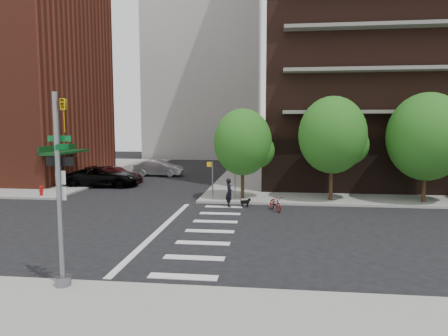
{
  "coord_description": "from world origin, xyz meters",
  "views": [
    {
      "loc": [
        5.93,
        -18.89,
        5.12
      ],
      "look_at": [
        3.0,
        6.0,
        2.5
      ],
      "focal_mm": 32.0,
      "sensor_mm": 36.0,
      "label": 1
    }
  ],
  "objects": [
    {
      "name": "scooter",
      "position": [
        6.25,
        5.24,
        0.45
      ],
      "size": [
        1.16,
        1.83,
        0.91
      ],
      "primitive_type": "imported",
      "rotation": [
        0.0,
        0.0,
        0.35
      ],
      "color": "maroon",
      "rests_on": "ground"
    },
    {
      "name": "ground",
      "position": [
        0.0,
        0.0,
        0.0
      ],
      "size": [
        120.0,
        120.0,
        0.0
      ],
      "primitive_type": "plane",
      "color": "black",
      "rests_on": "ground"
    },
    {
      "name": "crosswalk",
      "position": [
        2.21,
        -0.0,
        0.01
      ],
      "size": [
        3.85,
        13.0,
        0.01
      ],
      "color": "silver",
      "rests_on": "ground"
    },
    {
      "name": "traffic_signal",
      "position": [
        -0.47,
        -7.49,
        2.7
      ],
      "size": [
        0.9,
        0.75,
        6.0
      ],
      "color": "slate",
      "rests_on": "sidewalk_s"
    },
    {
      "name": "parked_car_maroon",
      "position": [
        -8.19,
        15.9,
        0.74
      ],
      "size": [
        2.43,
        5.25,
        1.49
      ],
      "primitive_type": "imported",
      "rotation": [
        0.0,
        0.0,
        1.5
      ],
      "color": "#450E11",
      "rests_on": "ground"
    },
    {
      "name": "pedestrian_signal",
      "position": [
        2.32,
        7.92,
        1.85
      ],
      "size": [
        2.18,
        0.67,
        2.6
      ],
      "color": "slate",
      "rests_on": "sidewalk_ne"
    },
    {
      "name": "parked_car_silver",
      "position": [
        -5.6,
        21.07,
        0.82
      ],
      "size": [
        1.76,
        5.0,
        1.65
      ],
      "primitive_type": "imported",
      "rotation": [
        0.0,
        0.0,
        1.58
      ],
      "color": "#A8ACB0",
      "rests_on": "ground"
    },
    {
      "name": "parked_car_black",
      "position": [
        -8.2,
        13.39,
        0.85
      ],
      "size": [
        3.42,
        6.35,
        1.7
      ],
      "primitive_type": "imported",
      "rotation": [
        0.0,
        0.0,
        1.67
      ],
      "color": "black",
      "rests_on": "ground"
    },
    {
      "name": "fire_hydrant",
      "position": [
        -10.5,
        7.8,
        0.55
      ],
      "size": [
        0.24,
        0.24,
        0.73
      ],
      "color": "#A50C0C",
      "rests_on": "sidewalk_nw"
    },
    {
      "name": "sidewalk_ne",
      "position": [
        20.5,
        23.5,
        0.07
      ],
      "size": [
        39.0,
        33.0,
        0.15
      ],
      "primitive_type": "cube",
      "color": "gray",
      "rests_on": "ground"
    },
    {
      "name": "tree_a",
      "position": [
        4.0,
        8.5,
        4.04
      ],
      "size": [
        4.0,
        4.0,
        5.9
      ],
      "color": "#301E11",
      "rests_on": "sidewalk_ne"
    },
    {
      "name": "tree_c",
      "position": [
        16.0,
        8.5,
        4.45
      ],
      "size": [
        5.0,
        5.0,
        6.8
      ],
      "color": "#301E11",
      "rests_on": "sidewalk_ne"
    },
    {
      "name": "sidewalk_nw",
      "position": [
        -24.5,
        23.5,
        0.07
      ],
      "size": [
        31.0,
        33.0,
        0.15
      ],
      "primitive_type": "cube",
      "color": "gray",
      "rests_on": "ground"
    },
    {
      "name": "tree_b",
      "position": [
        10.0,
        8.5,
        4.54
      ],
      "size": [
        4.5,
        4.5,
        6.65
      ],
      "color": "#301E11",
      "rests_on": "sidewalk_ne"
    },
    {
      "name": "dog_walker",
      "position": [
        3.33,
        6.0,
        0.92
      ],
      "size": [
        0.77,
        0.62,
        1.84
      ],
      "primitive_type": "imported",
      "rotation": [
        0.0,
        0.0,
        1.87
      ],
      "color": "black",
      "rests_on": "ground"
    },
    {
      "name": "dog",
      "position": [
        4.37,
        6.06,
        0.34
      ],
      "size": [
        0.65,
        0.4,
        0.55
      ],
      "rotation": [
        0.0,
        0.0,
        0.41
      ],
      "color": "black",
      "rests_on": "ground"
    }
  ]
}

